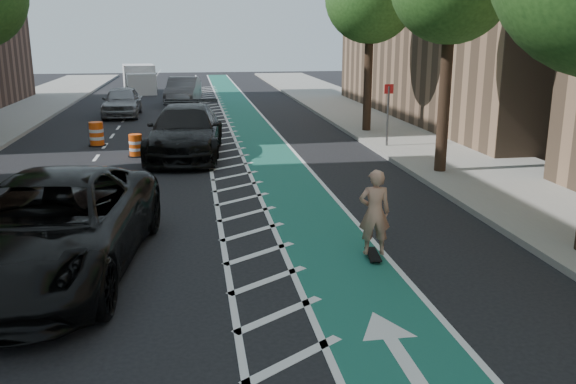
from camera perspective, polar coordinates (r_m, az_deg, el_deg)
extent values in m
plane|color=black|center=(11.10, -9.67, -8.66)|extent=(120.00, 120.00, 0.00)
cube|color=#1A5C4D|center=(20.84, -1.21, 2.66)|extent=(2.00, 90.00, 0.01)
cube|color=silver|center=(20.70, -5.33, 2.51)|extent=(1.40, 90.00, 0.01)
cube|color=gray|center=(22.62, 15.35, 3.27)|extent=(5.00, 90.00, 0.15)
cube|color=gray|center=(21.74, 9.44, 3.16)|extent=(0.12, 90.00, 0.16)
cylinder|color=#382619|center=(19.86, 13.87, 8.05)|extent=(0.36, 0.36, 4.40)
cylinder|color=#382619|center=(27.38, 7.38, 10.08)|extent=(0.36, 0.36, 4.40)
cylinder|color=#4C4C4C|center=(23.59, 9.31, 6.83)|extent=(0.08, 0.08, 2.40)
cube|color=red|center=(23.47, 9.42, 9.49)|extent=(0.35, 0.02, 0.35)
cube|color=black|center=(12.28, 7.95, -5.79)|extent=(0.31, 0.81, 0.03)
cylinder|color=black|center=(12.53, 7.37, -5.64)|extent=(0.04, 0.06, 0.06)
cylinder|color=black|center=(12.56, 8.10, -5.62)|extent=(0.04, 0.06, 0.06)
cylinder|color=black|center=(12.05, 7.78, -6.50)|extent=(0.04, 0.06, 0.06)
cylinder|color=black|center=(12.08, 8.54, -6.48)|extent=(0.04, 0.06, 0.06)
imported|color=tan|center=(12.00, 8.10, -1.89)|extent=(0.67, 0.48, 1.71)
imported|color=black|center=(11.94, -21.36, -3.07)|extent=(3.82, 6.96, 1.85)
imported|color=black|center=(22.37, -9.57, 5.62)|extent=(3.04, 6.38, 1.80)
imported|color=gray|center=(33.98, -15.29, 8.18)|extent=(1.89, 4.64, 1.58)
imported|color=#59595E|center=(38.77, -9.78, 9.30)|extent=(2.35, 5.22, 1.66)
cube|color=silver|center=(47.89, -13.76, 10.30)|extent=(2.63, 3.48, 2.01)
cube|color=silver|center=(45.51, -13.55, 9.78)|extent=(2.21, 1.87, 1.50)
cylinder|color=black|center=(45.10, -14.64, 9.16)|extent=(0.35, 0.73, 0.70)
cylinder|color=black|center=(45.21, -12.33, 9.31)|extent=(0.35, 0.73, 0.70)
cylinder|color=black|center=(48.69, -14.85, 9.53)|extent=(0.35, 0.73, 0.70)
cylinder|color=black|center=(48.79, -12.70, 9.66)|extent=(0.35, 0.73, 0.70)
cylinder|color=#F5530C|center=(16.87, -17.09, 0.65)|extent=(0.52, 0.52, 0.90)
cylinder|color=silver|center=(16.90, -17.05, 0.16)|extent=(0.53, 0.53, 0.12)
cylinder|color=silver|center=(16.84, -17.12, 1.08)|extent=(0.53, 0.53, 0.12)
cylinder|color=black|center=(16.97, -16.98, -0.76)|extent=(0.66, 0.66, 0.04)
cylinder|color=#FC510D|center=(22.72, -14.06, 4.25)|extent=(0.47, 0.47, 0.81)
cylinder|color=silver|center=(22.75, -14.04, 3.92)|extent=(0.47, 0.47, 0.11)
cylinder|color=silver|center=(22.70, -14.08, 4.54)|extent=(0.47, 0.47, 0.11)
cylinder|color=black|center=(22.79, -14.00, 3.30)|extent=(0.59, 0.59, 0.04)
cylinder|color=#FF520D|center=(25.28, -17.48, 5.20)|extent=(0.55, 0.55, 0.95)
cylinder|color=silver|center=(25.31, -17.45, 4.85)|extent=(0.56, 0.56, 0.13)
cylinder|color=silver|center=(25.26, -17.50, 5.50)|extent=(0.56, 0.56, 0.13)
cylinder|color=black|center=(25.36, -17.40, 4.19)|extent=(0.69, 0.69, 0.04)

